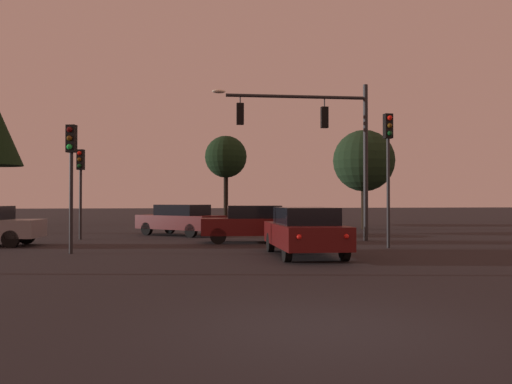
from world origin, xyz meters
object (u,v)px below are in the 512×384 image
object	(u,v)px
tree_behind_sign	(226,157)
tree_left_far	(364,161)
traffic_light_median	(80,175)
traffic_light_corner_right	(388,154)
traffic_light_corner_left	(71,162)
car_crossing_right	(251,223)
traffic_signal_mast_arm	(322,133)
car_far_lane	(180,219)
car_nearside_lane	(305,231)

from	to	relation	value
tree_behind_sign	tree_left_far	bearing A→B (deg)	-61.77
traffic_light_median	traffic_light_corner_right	bearing A→B (deg)	-27.97
traffic_light_corner_right	tree_behind_sign	xyz separation A→B (m)	(-3.28, 24.94, 1.78)
traffic_light_corner_left	tree_behind_sign	bearing A→B (deg)	72.88
car_crossing_right	traffic_signal_mast_arm	bearing A→B (deg)	5.14
car_far_lane	traffic_light_median	bearing A→B (deg)	-155.39
traffic_light_median	car_crossing_right	distance (m)	8.04
car_nearside_lane	car_far_lane	world-z (taller)	same
traffic_light_median	car_far_lane	xyz separation A→B (m)	(4.44, 2.04, -2.04)
car_far_lane	tree_left_far	distance (m)	12.03
car_crossing_right	tree_left_far	size ratio (longest dim) A/B	0.71
tree_left_far	traffic_signal_mast_arm	bearing A→B (deg)	-121.00
traffic_signal_mast_arm	tree_left_far	size ratio (longest dim) A/B	1.13
traffic_signal_mast_arm	car_far_lane	size ratio (longest dim) A/B	1.52
traffic_light_median	car_crossing_right	xyz separation A→B (m)	(7.23, -2.88, -2.05)
traffic_light_median	tree_left_far	world-z (taller)	tree_left_far
traffic_signal_mast_arm	car_far_lane	bearing A→B (deg)	141.66
traffic_light_corner_left	tree_left_far	xyz separation A→B (m)	(14.67, 12.36, 1.09)
traffic_light_corner_left	car_nearside_lane	xyz separation A→B (m)	(7.32, -1.97, -2.18)
traffic_light_corner_right	traffic_light_median	size ratio (longest dim) A/B	1.23
traffic_signal_mast_arm	car_crossing_right	bearing A→B (deg)	-174.86
traffic_light_corner_left	traffic_light_median	xyz separation A→B (m)	(-0.71, 6.52, -0.14)
traffic_light_corner_right	car_far_lane	size ratio (longest dim) A/B	1.10
car_crossing_right	tree_left_far	bearing A→B (deg)	46.92
car_crossing_right	tree_behind_sign	distance (m)	22.06
car_crossing_right	car_nearside_lane	bearing A→B (deg)	-81.82
traffic_light_median	car_far_lane	size ratio (longest dim) A/B	0.90
traffic_signal_mast_arm	traffic_light_corner_right	size ratio (longest dim) A/B	1.37
car_nearside_lane	tree_left_far	bearing A→B (deg)	62.86
traffic_light_corner_right	car_crossing_right	distance (m)	6.23
tree_left_far	car_nearside_lane	bearing A→B (deg)	-117.14
traffic_light_median	car_crossing_right	world-z (taller)	traffic_light_median
traffic_light_corner_right	car_crossing_right	size ratio (longest dim) A/B	1.16
car_far_lane	tree_left_far	bearing A→B (deg)	19.19
car_far_lane	car_nearside_lane	bearing A→B (deg)	-71.17
traffic_signal_mast_arm	tree_behind_sign	bearing A→B (deg)	94.91
traffic_light_corner_left	car_nearside_lane	size ratio (longest dim) A/B	0.89
car_nearside_lane	car_crossing_right	xyz separation A→B (m)	(-0.81, 5.61, -0.00)
car_far_lane	tree_behind_sign	world-z (taller)	tree_behind_sign
traffic_light_corner_right	car_nearside_lane	xyz separation A→B (m)	(-3.72, -2.25, -2.64)
tree_left_far	car_crossing_right	bearing A→B (deg)	-133.08
tree_behind_sign	car_far_lane	bearing A→B (deg)	-103.61
car_nearside_lane	traffic_light_corner_right	bearing A→B (deg)	31.13
traffic_light_corner_right	car_far_lane	bearing A→B (deg)	131.44
traffic_signal_mast_arm	car_nearside_lane	distance (m)	7.38
traffic_light_corner_left	car_far_lane	xyz separation A→B (m)	(3.74, 8.56, -2.19)
traffic_light_median	car_crossing_right	bearing A→B (deg)	-21.72
traffic_light_corner_left	traffic_light_corner_right	distance (m)	11.06
traffic_signal_mast_arm	traffic_light_corner_right	world-z (taller)	traffic_signal_mast_arm
traffic_signal_mast_arm	car_far_lane	xyz separation A→B (m)	(-5.86, 4.64, -3.83)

